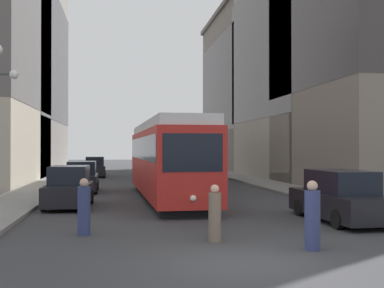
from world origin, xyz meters
name	(u,v)px	position (x,y,z in m)	size (l,w,h in m)	color
ground_plane	(244,263)	(0.00, 0.00, 0.00)	(200.00, 200.00, 0.00)	#38383A
sidewalk_left	(71,173)	(-7.60, 40.00, 0.07)	(2.67, 120.00, 0.15)	gray
sidewalk_right	(216,172)	(7.60, 40.00, 0.07)	(2.67, 120.00, 0.15)	gray
streetcar	(166,158)	(-0.39, 13.79, 2.10)	(3.08, 14.79, 3.89)	black
transit_bus	(187,156)	(2.80, 28.75, 1.95)	(2.75, 12.85, 3.45)	black
parked_car_left_near	(69,188)	(-4.96, 11.12, 0.84)	(1.97, 4.32, 1.82)	black
parked_car_left_mid	(82,178)	(-4.96, 18.57, 0.84)	(1.94, 4.59, 1.82)	black
parked_car_right_far	(339,198)	(4.96, 5.46, 0.84)	(1.98, 5.03, 1.82)	black
parked_car_left_far	(95,167)	(-4.96, 33.99, 0.84)	(2.07, 4.80, 1.82)	black
pedestrian_crossing_near	(312,218)	(2.09, 1.06, 0.83)	(0.40, 0.40, 1.78)	navy
pedestrian_crossing_far	(84,209)	(-3.83, 4.11, 0.79)	(0.38, 0.38, 1.70)	navy
pedestrian_on_sidewalk	(215,215)	(-0.15, 2.52, 0.74)	(0.36, 0.36, 1.59)	#6B5B4C
building_right_corner	(271,90)	(15.94, 46.60, 9.77)	(14.62, 18.88, 19.02)	slate
building_right_far	(311,56)	(13.97, 29.51, 10.75)	(10.68, 17.97, 20.90)	#A89E8E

